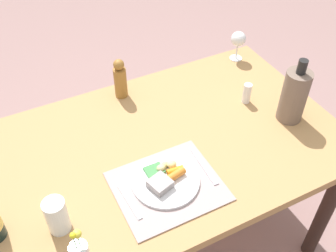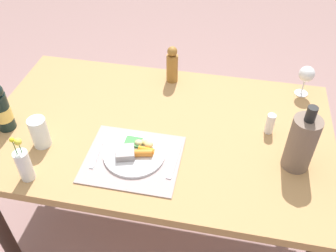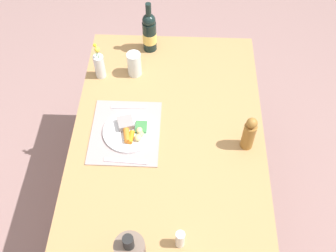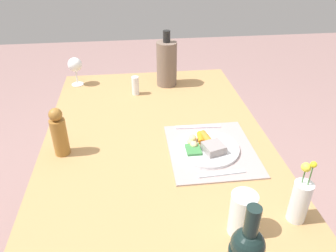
{
  "view_description": "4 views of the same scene",
  "coord_description": "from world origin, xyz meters",
  "px_view_note": "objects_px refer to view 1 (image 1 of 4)",
  "views": [
    {
      "loc": [
        -0.47,
        -1.02,
        1.94
      ],
      "look_at": [
        0.08,
        0.05,
        0.81
      ],
      "focal_mm": 42.33,
      "sensor_mm": 36.0,
      "label": 1
    },
    {
      "loc": [
        0.28,
        -1.19,
        1.9
      ],
      "look_at": [
        0.06,
        -0.07,
        0.85
      ],
      "focal_mm": 39.96,
      "sensor_mm": 36.0,
      "label": 2
    },
    {
      "loc": [
        1.07,
        0.05,
        2.33
      ],
      "look_at": [
        -0.04,
        0.0,
        0.86
      ],
      "focal_mm": 42.78,
      "sensor_mm": 36.0,
      "label": 3
    },
    {
      "loc": [
        -1.09,
        0.09,
        1.53
      ],
      "look_at": [
        0.06,
        -0.05,
        0.82
      ],
      "focal_mm": 35.28,
      "sensor_mm": 36.0,
      "label": 4
    }
  ],
  "objects_px": {
    "wine_glass": "(238,40)",
    "cooler_bottle": "(294,95)",
    "fork": "(129,201)",
    "salt_shaker": "(247,93)",
    "water_tumbler": "(57,217)",
    "dinner_plate": "(165,179)",
    "knife": "(204,166)",
    "pepper_mill": "(120,79)",
    "dining_table": "(158,161)"
  },
  "relations": [
    {
      "from": "pepper_mill",
      "to": "cooler_bottle",
      "type": "height_order",
      "value": "cooler_bottle"
    },
    {
      "from": "pepper_mill",
      "to": "wine_glass",
      "type": "bearing_deg",
      "value": 1.3
    },
    {
      "from": "dining_table",
      "to": "fork",
      "type": "relative_size",
      "value": 8.95
    },
    {
      "from": "knife",
      "to": "salt_shaker",
      "type": "height_order",
      "value": "salt_shaker"
    },
    {
      "from": "fork",
      "to": "water_tumbler",
      "type": "relative_size",
      "value": 1.26
    },
    {
      "from": "wine_glass",
      "to": "cooler_bottle",
      "type": "xyz_separation_m",
      "value": [
        -0.06,
        -0.49,
        0.01
      ]
    },
    {
      "from": "knife",
      "to": "salt_shaker",
      "type": "xyz_separation_m",
      "value": [
        0.37,
        0.26,
        0.04
      ]
    },
    {
      "from": "dining_table",
      "to": "knife",
      "type": "bearing_deg",
      "value": -59.72
    },
    {
      "from": "dinner_plate",
      "to": "knife",
      "type": "height_order",
      "value": "dinner_plate"
    },
    {
      "from": "fork",
      "to": "water_tumbler",
      "type": "height_order",
      "value": "water_tumbler"
    },
    {
      "from": "dinner_plate",
      "to": "salt_shaker",
      "type": "bearing_deg",
      "value": 25.2
    },
    {
      "from": "dining_table",
      "to": "fork",
      "type": "distance_m",
      "value": 0.31
    },
    {
      "from": "fork",
      "to": "pepper_mill",
      "type": "distance_m",
      "value": 0.62
    },
    {
      "from": "dinner_plate",
      "to": "wine_glass",
      "type": "relative_size",
      "value": 1.63
    },
    {
      "from": "wine_glass",
      "to": "pepper_mill",
      "type": "bearing_deg",
      "value": -178.7
    },
    {
      "from": "wine_glass",
      "to": "knife",
      "type": "bearing_deg",
      "value": -133.03
    },
    {
      "from": "pepper_mill",
      "to": "knife",
      "type": "bearing_deg",
      "value": -78.27
    },
    {
      "from": "salt_shaker",
      "to": "water_tumbler",
      "type": "height_order",
      "value": "water_tumbler"
    },
    {
      "from": "salt_shaker",
      "to": "dining_table",
      "type": "bearing_deg",
      "value": -171.85
    },
    {
      "from": "dinner_plate",
      "to": "cooler_bottle",
      "type": "bearing_deg",
      "value": 7.01
    },
    {
      "from": "dining_table",
      "to": "pepper_mill",
      "type": "relative_size",
      "value": 7.83
    },
    {
      "from": "dinner_plate",
      "to": "knife",
      "type": "distance_m",
      "value": 0.17
    },
    {
      "from": "wine_glass",
      "to": "dining_table",
      "type": "bearing_deg",
      "value": -149.12
    },
    {
      "from": "salt_shaker",
      "to": "cooler_bottle",
      "type": "xyz_separation_m",
      "value": [
        0.1,
        -0.18,
        0.08
      ]
    },
    {
      "from": "knife",
      "to": "wine_glass",
      "type": "bearing_deg",
      "value": 49.9
    },
    {
      "from": "dining_table",
      "to": "dinner_plate",
      "type": "xyz_separation_m",
      "value": [
        -0.06,
        -0.19,
        0.11
      ]
    },
    {
      "from": "water_tumbler",
      "to": "cooler_bottle",
      "type": "relative_size",
      "value": 0.46
    },
    {
      "from": "fork",
      "to": "cooler_bottle",
      "type": "xyz_separation_m",
      "value": [
        0.8,
        0.1,
        0.11
      ]
    },
    {
      "from": "knife",
      "to": "water_tumbler",
      "type": "distance_m",
      "value": 0.57
    },
    {
      "from": "fork",
      "to": "salt_shaker",
      "type": "height_order",
      "value": "salt_shaker"
    },
    {
      "from": "salt_shaker",
      "to": "water_tumbler",
      "type": "bearing_deg",
      "value": -164.27
    },
    {
      "from": "dining_table",
      "to": "dinner_plate",
      "type": "bearing_deg",
      "value": -107.15
    },
    {
      "from": "fork",
      "to": "wine_glass",
      "type": "bearing_deg",
      "value": 31.36
    },
    {
      "from": "knife",
      "to": "pepper_mill",
      "type": "bearing_deg",
      "value": 104.66
    },
    {
      "from": "wine_glass",
      "to": "salt_shaker",
      "type": "distance_m",
      "value": 0.36
    },
    {
      "from": "fork",
      "to": "water_tumbler",
      "type": "distance_m",
      "value": 0.25
    },
    {
      "from": "knife",
      "to": "water_tumbler",
      "type": "bearing_deg",
      "value": -176.17
    },
    {
      "from": "cooler_bottle",
      "to": "dining_table",
      "type": "bearing_deg",
      "value": 169.77
    },
    {
      "from": "dinner_plate",
      "to": "knife",
      "type": "bearing_deg",
      "value": -0.7
    },
    {
      "from": "dinner_plate",
      "to": "water_tumbler",
      "type": "relative_size",
      "value": 1.85
    },
    {
      "from": "wine_glass",
      "to": "cooler_bottle",
      "type": "relative_size",
      "value": 0.52
    },
    {
      "from": "dinner_plate",
      "to": "water_tumbler",
      "type": "bearing_deg",
      "value": -178.43
    },
    {
      "from": "fork",
      "to": "salt_shaker",
      "type": "bearing_deg",
      "value": 18.37
    },
    {
      "from": "dinner_plate",
      "to": "pepper_mill",
      "type": "height_order",
      "value": "pepper_mill"
    },
    {
      "from": "knife",
      "to": "cooler_bottle",
      "type": "bearing_deg",
      "value": 12.59
    },
    {
      "from": "dining_table",
      "to": "salt_shaker",
      "type": "relative_size",
      "value": 15.9
    },
    {
      "from": "cooler_bottle",
      "to": "dinner_plate",
      "type": "bearing_deg",
      "value": -172.99
    },
    {
      "from": "dining_table",
      "to": "water_tumbler",
      "type": "distance_m",
      "value": 0.52
    },
    {
      "from": "fork",
      "to": "water_tumbler",
      "type": "xyz_separation_m",
      "value": [
        -0.25,
        0.01,
        0.05
      ]
    },
    {
      "from": "water_tumbler",
      "to": "cooler_bottle",
      "type": "height_order",
      "value": "cooler_bottle"
    }
  ]
}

